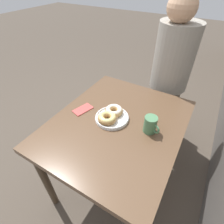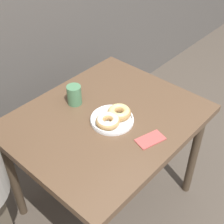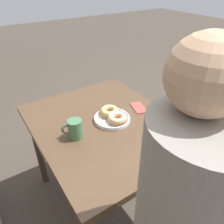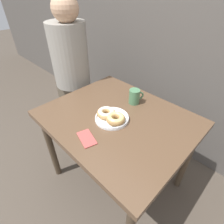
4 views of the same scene
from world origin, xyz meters
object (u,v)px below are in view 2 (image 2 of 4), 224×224
dining_table (106,129)px  napkin (150,139)px  donut_plate (113,117)px  coffee_mug (74,95)px

dining_table → napkin: bearing=-86.9°
dining_table → napkin: size_ratio=6.32×
dining_table → donut_plate: bearing=-95.0°
dining_table → coffee_mug: coffee_mug is taller
donut_plate → napkin: size_ratio=1.55×
coffee_mug → napkin: size_ratio=0.71×
donut_plate → napkin: donut_plate is taller
donut_plate → napkin: 0.22m
donut_plate → napkin: (0.02, -0.22, -0.03)m
donut_plate → coffee_mug: size_ratio=2.19×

